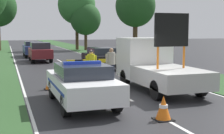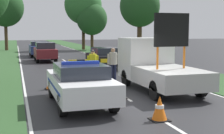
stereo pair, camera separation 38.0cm
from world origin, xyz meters
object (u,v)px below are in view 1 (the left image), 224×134
object	(u,v)px
queued_car_hatch_blue	(33,48)
queued_car_sedan_black	(101,57)
traffic_cone_centre_front	(50,82)
police_car	(82,83)
pedestrian_civilian	(111,62)
roadside_tree_mid_right	(86,19)
work_truck	(154,65)
roadside_tree_mid_left	(135,7)
queued_car_wagon_maroon	(40,52)
police_officer	(91,63)
traffic_cone_near_truck	(122,92)
road_barrier	(91,63)
roadside_tree_near_right	(77,5)
traffic_cone_near_police	(163,108)

from	to	relation	value
queued_car_hatch_blue	queued_car_sedan_black	bearing A→B (deg)	107.72
traffic_cone_centre_front	police_car	bearing A→B (deg)	-78.33
pedestrian_civilian	roadside_tree_mid_right	xyz separation A→B (m)	(5.05, 25.77, 3.17)
work_truck	roadside_tree_mid_left	bearing A→B (deg)	-106.26
queued_car_wagon_maroon	roadside_tree_mid_right	bearing A→B (deg)	-118.18
pedestrian_civilian	roadside_tree_mid_left	world-z (taller)	roadside_tree_mid_left
traffic_cone_centre_front	roadside_tree_mid_right	bearing A→B (deg)	72.76
police_officer	traffic_cone_centre_front	size ratio (longest dim) A/B	2.31
traffic_cone_centre_front	traffic_cone_near_truck	bearing A→B (deg)	-49.83
road_barrier	queued_car_wagon_maroon	world-z (taller)	queued_car_wagon_maroon
pedestrian_civilian	roadside_tree_near_right	distance (m)	27.85
traffic_cone_centre_front	traffic_cone_near_truck	world-z (taller)	traffic_cone_centre_front
work_truck	police_officer	bearing A→B (deg)	-48.38
police_car	traffic_cone_centre_front	distance (m)	3.38
police_car	queued_car_sedan_black	size ratio (longest dim) A/B	1.06
traffic_cone_near_police	roadside_tree_near_right	world-z (taller)	roadside_tree_near_right
queued_car_hatch_blue	roadside_tree_mid_right	bearing A→B (deg)	-131.99
police_car	queued_car_hatch_blue	world-z (taller)	police_car
roadside_tree_near_right	roadside_tree_mid_right	distance (m)	2.51
queued_car_sedan_black	queued_car_hatch_blue	distance (m)	12.26
traffic_cone_near_truck	roadside_tree_mid_right	xyz separation A→B (m)	(6.05, 30.07, 3.92)
queued_car_sedan_black	roadside_tree_near_right	distance (m)	22.32
road_barrier	pedestrian_civilian	bearing A→B (deg)	-55.39
work_truck	roadside_tree_mid_left	xyz separation A→B (m)	(3.37, 10.15, 3.42)
police_officer	roadside_tree_near_right	size ratio (longest dim) A/B	0.19
police_car	road_barrier	xyz separation A→B (m)	(1.86, 5.73, 0.11)
police_car	queued_car_wagon_maroon	xyz separation A→B (m)	(0.25, 16.47, 0.07)
work_truck	road_barrier	size ratio (longest dim) A/B	1.99
pedestrian_civilian	roadside_tree_mid_left	size ratio (longest dim) A/B	0.28
queued_car_sedan_black	roadside_tree_mid_right	size ratio (longest dim) A/B	0.68
roadside_tree_mid_right	work_truck	bearing A→B (deg)	-97.82
queued_car_wagon_maroon	roadside_tree_mid_left	bearing A→B (deg)	148.45
police_car	work_truck	distance (m)	4.37
roadside_tree_mid_left	pedestrian_civilian	bearing A→B (deg)	-121.23
traffic_cone_centre_front	roadside_tree_mid_left	distance (m)	12.61
queued_car_hatch_blue	traffic_cone_centre_front	bearing A→B (deg)	87.50
police_car	traffic_cone_near_police	world-z (taller)	police_car
road_barrier	police_officer	xyz separation A→B (m)	(-0.23, -1.00, 0.10)
police_officer	queued_car_sedan_black	distance (m)	6.05
pedestrian_civilian	queued_car_wagon_maroon	size ratio (longest dim) A/B	0.43
traffic_cone_near_police	queued_car_sedan_black	xyz separation A→B (m)	(2.03, 13.02, 0.39)
police_car	road_barrier	bearing A→B (deg)	75.57
queued_car_wagon_maroon	roadside_tree_mid_left	world-z (taller)	roadside_tree_mid_left
traffic_cone_near_truck	roadside_tree_near_right	size ratio (longest dim) A/B	0.06
police_car	traffic_cone_near_police	distance (m)	3.27
police_officer	traffic_cone_centre_front	distance (m)	2.80
traffic_cone_near_police	queued_car_hatch_blue	world-z (taller)	queued_car_hatch_blue
pedestrian_civilian	queued_car_wagon_maroon	world-z (taller)	pedestrian_civilian
police_officer	roadside_tree_near_right	world-z (taller)	roadside_tree_near_right
police_car	traffic_cone_centre_front	world-z (taller)	police_car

